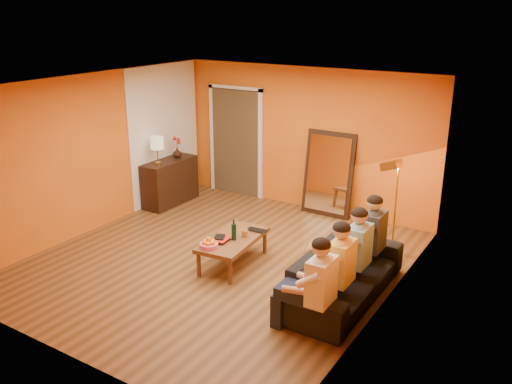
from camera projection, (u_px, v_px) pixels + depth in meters
The scene contains 27 objects.
room_shell at pixel (231, 171), 7.96m from camera, with size 5.00×5.50×2.60m.
white_accent at pixel (165, 133), 10.31m from camera, with size 0.02×1.90×2.58m, color white.
doorway_recess at pixel (239, 141), 10.76m from camera, with size 1.06×0.30×2.10m, color #3F2D19.
door_jamb_left at pixel (213, 139), 10.95m from camera, with size 0.08×0.06×2.20m, color white.
door_jamb_right at pixel (261, 146), 10.38m from camera, with size 0.08×0.06×2.20m, color white.
door_header at pixel (235, 88), 10.32m from camera, with size 1.22×0.06×0.08m, color white.
mirror_frame at pixel (329, 174), 9.67m from camera, with size 0.92×0.06×1.52m, color black.
mirror_glass at pixel (328, 174), 9.64m from camera, with size 0.78×0.02×1.36m, color white.
sideboard at pixel (170, 182), 10.31m from camera, with size 0.44×1.18×0.85m, color black.
table_lamp at pixel (157, 151), 9.85m from camera, with size 0.24×0.24×0.51m, color beige, non-canonical shape.
sofa at pixel (345, 274), 6.99m from camera, with size 0.86×2.19×0.64m, color black.
coffee_table at pixel (233, 251), 7.91m from camera, with size 0.62×1.22×0.42m, color brown, non-canonical shape.
floor_lamp at pixel (395, 209), 8.12m from camera, with size 0.30×0.24×1.44m, color gold, non-canonical shape.
dog at pixel (310, 270), 7.00m from camera, with size 0.39×0.61×0.72m, color #AD744E, non-canonical shape.
person_far_left at pixel (321, 289), 6.03m from camera, with size 0.70×0.44×1.22m, color white, non-canonical shape.
person_mid_left at pixel (341, 270), 6.47m from camera, with size 0.70×0.44×1.22m, color #F6C452, non-canonical shape.
person_mid_right at pixel (358, 253), 6.92m from camera, with size 0.70×0.44×1.22m, color #7FA3C5, non-canonical shape.
person_far_right at pixel (374, 238), 7.36m from camera, with size 0.70×0.44×1.22m, color #2E2F33, non-canonical shape.
fruit_bowl at pixel (209, 242), 7.50m from camera, with size 0.26×0.26×0.16m, color #EB538D, non-canonical shape.
wine_bottle at pixel (234, 230), 7.72m from camera, with size 0.07×0.07×0.31m, color black.
tumbler at pixel (245, 233), 7.86m from camera, with size 0.11×0.11×0.10m, color #B27F3F.
laptop at pixel (256, 231), 8.02m from camera, with size 0.32×0.21×0.03m, color black.
book_lower at pixel (215, 239), 7.76m from camera, with size 0.18×0.24×0.02m, color black.
book_mid at pixel (216, 238), 7.76m from camera, with size 0.20×0.27×0.02m, color red.
book_upper at pixel (214, 237), 7.74m from camera, with size 0.15×0.20×0.02m, color black.
vase at pixel (177, 153), 10.34m from camera, with size 0.18×0.18×0.18m, color black.
flowers at pixel (177, 141), 10.26m from camera, with size 0.17×0.17×0.42m, color red, non-canonical shape.
Camera 1 is at (4.35, -5.90, 3.60)m, focal length 38.00 mm.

